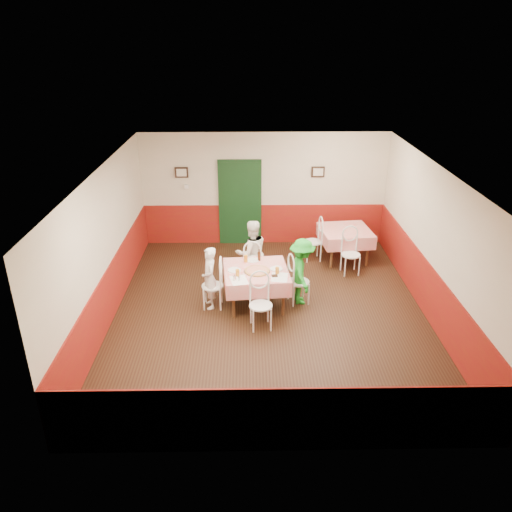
{
  "coord_description": "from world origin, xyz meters",
  "views": [
    {
      "loc": [
        -0.4,
        -8.34,
        4.99
      ],
      "look_at": [
        -0.26,
        0.31,
        1.05
      ],
      "focal_mm": 35.0,
      "sensor_mm": 36.0,
      "label": 1
    }
  ],
  "objects_px": {
    "chair_second_a": "(313,242)",
    "diner_left": "(210,278)",
    "glass_b": "(277,271)",
    "wallet": "(275,276)",
    "chair_near": "(261,306)",
    "chair_second_b": "(351,255)",
    "glass_c": "(246,259)",
    "chair_left": "(213,286)",
    "second_table": "(345,245)",
    "main_table": "(256,287)",
    "beer_bottle": "(259,255)",
    "chair_right": "(299,282)",
    "chair_far": "(252,265)",
    "diner_right": "(302,272)",
    "diner_far": "(252,253)",
    "glass_a": "(237,273)",
    "pizza": "(257,271)"
  },
  "relations": [
    {
      "from": "chair_left",
      "to": "diner_left",
      "type": "bearing_deg",
      "value": -83.2
    },
    {
      "from": "chair_far",
      "to": "diner_right",
      "type": "relative_size",
      "value": 0.67
    },
    {
      "from": "glass_c",
      "to": "beer_bottle",
      "type": "distance_m",
      "value": 0.28
    },
    {
      "from": "second_table",
      "to": "glass_a",
      "type": "distance_m",
      "value": 3.45
    },
    {
      "from": "main_table",
      "to": "glass_a",
      "type": "distance_m",
      "value": 0.63
    },
    {
      "from": "second_table",
      "to": "glass_c",
      "type": "bearing_deg",
      "value": -143.16
    },
    {
      "from": "chair_left",
      "to": "chair_second_b",
      "type": "xyz_separation_m",
      "value": [
        2.97,
        1.42,
        0.0
      ]
    },
    {
      "from": "chair_left",
      "to": "chair_near",
      "type": "height_order",
      "value": "same"
    },
    {
      "from": "second_table",
      "to": "glass_c",
      "type": "relative_size",
      "value": 7.94
    },
    {
      "from": "chair_second_a",
      "to": "diner_left",
      "type": "bearing_deg",
      "value": -52.13
    },
    {
      "from": "chair_right",
      "to": "diner_left",
      "type": "xyz_separation_m",
      "value": [
        -1.74,
        -0.15,
        0.17
      ]
    },
    {
      "from": "chair_left",
      "to": "diner_left",
      "type": "distance_m",
      "value": 0.18
    },
    {
      "from": "second_table",
      "to": "chair_far",
      "type": "relative_size",
      "value": 1.24
    },
    {
      "from": "chair_right",
      "to": "diner_far",
      "type": "xyz_separation_m",
      "value": [
        -0.92,
        0.82,
        0.27
      ]
    },
    {
      "from": "pizza",
      "to": "wallet",
      "type": "xyz_separation_m",
      "value": [
        0.33,
        -0.21,
        -0.0
      ]
    },
    {
      "from": "chair_near",
      "to": "diner_left",
      "type": "distance_m",
      "value": 1.25
    },
    {
      "from": "glass_a",
      "to": "diner_far",
      "type": "xyz_separation_m",
      "value": [
        0.28,
        1.16,
        -0.11
      ]
    },
    {
      "from": "chair_second_a",
      "to": "diner_far",
      "type": "relative_size",
      "value": 0.63
    },
    {
      "from": "wallet",
      "to": "diner_left",
      "type": "bearing_deg",
      "value": 165.38
    },
    {
      "from": "glass_a",
      "to": "diner_left",
      "type": "xyz_separation_m",
      "value": [
        -0.54,
        0.19,
        -0.2
      ]
    },
    {
      "from": "glass_a",
      "to": "main_table",
      "type": "bearing_deg",
      "value": 36.96
    },
    {
      "from": "main_table",
      "to": "chair_second_a",
      "type": "bearing_deg",
      "value": 56.84
    },
    {
      "from": "chair_near",
      "to": "diner_left",
      "type": "height_order",
      "value": "diner_left"
    },
    {
      "from": "main_table",
      "to": "glass_c",
      "type": "distance_m",
      "value": 0.61
    },
    {
      "from": "main_table",
      "to": "wallet",
      "type": "height_order",
      "value": "wallet"
    },
    {
      "from": "pizza",
      "to": "wallet",
      "type": "relative_size",
      "value": 4.34
    },
    {
      "from": "chair_near",
      "to": "pizza",
      "type": "distance_m",
      "value": 0.84
    },
    {
      "from": "glass_b",
      "to": "beer_bottle",
      "type": "distance_m",
      "value": 0.69
    },
    {
      "from": "main_table",
      "to": "chair_second_a",
      "type": "xyz_separation_m",
      "value": [
        1.37,
        2.1,
        0.08
      ]
    },
    {
      "from": "glass_b",
      "to": "diner_left",
      "type": "relative_size",
      "value": 0.1
    },
    {
      "from": "glass_b",
      "to": "wallet",
      "type": "distance_m",
      "value": 0.13
    },
    {
      "from": "glass_b",
      "to": "beer_bottle",
      "type": "relative_size",
      "value": 0.61
    },
    {
      "from": "chair_left",
      "to": "glass_b",
      "type": "xyz_separation_m",
      "value": [
        1.25,
        -0.11,
        0.38
      ]
    },
    {
      "from": "chair_left",
      "to": "wallet",
      "type": "distance_m",
      "value": 1.26
    },
    {
      "from": "main_table",
      "to": "beer_bottle",
      "type": "height_order",
      "value": "beer_bottle"
    },
    {
      "from": "chair_second_a",
      "to": "chair_left",
      "type": "bearing_deg",
      "value": -51.55
    },
    {
      "from": "main_table",
      "to": "chair_right",
      "type": "relative_size",
      "value": 1.36
    },
    {
      "from": "chair_second_a",
      "to": "chair_second_b",
      "type": "relative_size",
      "value": 1.0
    },
    {
      "from": "chair_left",
      "to": "chair_second_b",
      "type": "distance_m",
      "value": 3.29
    },
    {
      "from": "wallet",
      "to": "beer_bottle",
      "type": "bearing_deg",
      "value": 106.36
    },
    {
      "from": "chair_second_a",
      "to": "diner_left",
      "type": "distance_m",
      "value": 3.15
    },
    {
      "from": "chair_near",
      "to": "glass_c",
      "type": "xyz_separation_m",
      "value": [
        -0.27,
        1.21,
        0.38
      ]
    },
    {
      "from": "chair_right",
      "to": "diner_far",
      "type": "height_order",
      "value": "diner_far"
    },
    {
      "from": "chair_left",
      "to": "chair_far",
      "type": "distance_m",
      "value": 1.2
    },
    {
      "from": "chair_far",
      "to": "diner_left",
      "type": "bearing_deg",
      "value": 46.19
    },
    {
      "from": "chair_left",
      "to": "chair_second_b",
      "type": "height_order",
      "value": "same"
    },
    {
      "from": "chair_second_b",
      "to": "pizza",
      "type": "distance_m",
      "value": 2.56
    },
    {
      "from": "chair_second_a",
      "to": "chair_right",
      "type": "bearing_deg",
      "value": -20.47
    },
    {
      "from": "diner_left",
      "to": "diner_right",
      "type": "bearing_deg",
      "value": 81.33
    },
    {
      "from": "chair_second_b",
      "to": "glass_c",
      "type": "relative_size",
      "value": 6.38
    }
  ]
}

